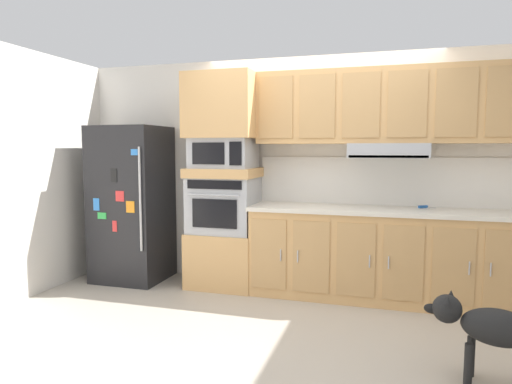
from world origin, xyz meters
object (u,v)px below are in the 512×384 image
(dog, at_px, (486,326))
(microwave, at_px, (224,153))
(built_in_oven, at_px, (224,205))
(refrigerator, at_px, (132,204))
(screwdriver, at_px, (424,207))

(dog, bearing_deg, microwave, -17.69)
(built_in_oven, xyz_separation_m, microwave, (0.00, -0.00, 0.56))
(refrigerator, bearing_deg, screwdriver, 3.73)
(dog, bearing_deg, screwdriver, -65.16)
(refrigerator, relative_size, built_in_oven, 2.51)
(refrigerator, height_order, built_in_oven, refrigerator)
(refrigerator, bearing_deg, microwave, 3.51)
(refrigerator, xyz_separation_m, built_in_oven, (1.10, 0.07, 0.02))
(refrigerator, xyz_separation_m, screwdriver, (3.16, 0.21, 0.05))
(built_in_oven, distance_m, dog, 2.83)
(refrigerator, xyz_separation_m, microwave, (1.10, 0.07, 0.58))
(built_in_oven, bearing_deg, screwdriver, 3.85)
(built_in_oven, bearing_deg, dog, -32.78)
(built_in_oven, height_order, microwave, microwave)
(refrigerator, relative_size, dog, 2.26)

